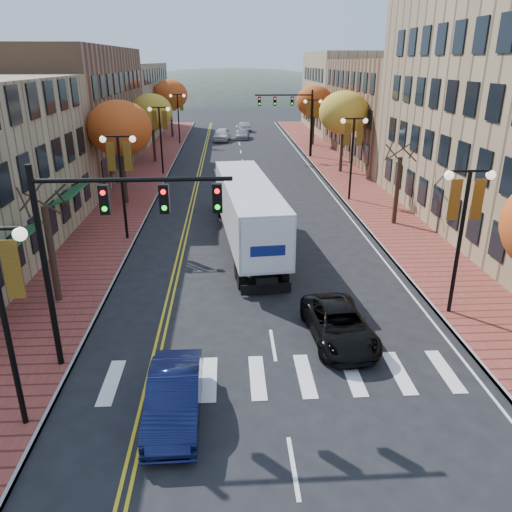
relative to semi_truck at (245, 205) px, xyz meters
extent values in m
plane|color=black|center=(0.61, -15.25, -2.22)|extent=(200.00, 200.00, 0.00)
cube|color=brown|center=(-8.39, 17.25, -2.15)|extent=(4.00, 85.00, 0.15)
cube|color=brown|center=(9.61, 17.25, -2.15)|extent=(4.00, 85.00, 0.15)
cube|color=brown|center=(-16.39, 20.75, 3.28)|extent=(12.00, 24.00, 11.00)
cube|color=#9E8966|center=(-16.39, 45.75, 2.53)|extent=(12.00, 26.00, 9.50)
cube|color=brown|center=(19.11, 26.75, 2.78)|extent=(15.00, 24.00, 10.00)
cube|color=#9E8966|center=(19.11, 48.75, 3.28)|extent=(15.00, 20.00, 11.00)
cylinder|color=#382619|center=(-8.39, -7.25, 0.03)|extent=(0.28, 0.28, 4.20)
cylinder|color=#382619|center=(-8.39, 8.75, 0.38)|extent=(0.28, 0.28, 4.90)
ellipsoid|color=#CE4C18|center=(-8.39, 8.75, 3.24)|extent=(4.48, 4.48, 3.81)
cylinder|color=#382619|center=(-8.39, 24.75, 0.20)|extent=(0.28, 0.28, 4.55)
ellipsoid|color=gold|center=(-8.39, 24.75, 2.85)|extent=(4.16, 4.16, 3.54)
cylinder|color=#382619|center=(-8.39, 42.75, 0.45)|extent=(0.28, 0.28, 5.04)
ellipsoid|color=#CE4C18|center=(-8.39, 42.75, 3.39)|extent=(4.61, 4.61, 3.92)
cylinder|color=#382619|center=(9.61, 2.75, 0.03)|extent=(0.28, 0.28, 4.20)
cylinder|color=#382619|center=(9.61, 18.75, 0.38)|extent=(0.28, 0.28, 4.90)
ellipsoid|color=gold|center=(9.61, 18.75, 3.24)|extent=(4.48, 4.48, 3.81)
cylinder|color=#382619|center=(9.61, 34.75, 0.31)|extent=(0.28, 0.28, 4.76)
ellipsoid|color=#CE4C18|center=(9.61, 34.75, 3.08)|extent=(4.35, 4.35, 3.70)
cylinder|color=black|center=(-6.89, -15.25, 0.78)|extent=(0.16, 0.16, 6.00)
sphere|color=#FFF2CC|center=(-6.09, -15.25, 3.63)|extent=(0.36, 0.36, 0.36)
cube|color=#BC7919|center=(-6.44, -15.25, 2.68)|extent=(0.45, 0.03, 1.60)
cylinder|color=black|center=(-6.89, 0.75, 0.78)|extent=(0.16, 0.16, 6.00)
cylinder|color=black|center=(-6.89, 0.75, 3.78)|extent=(1.60, 0.10, 0.10)
sphere|color=#FFF2CC|center=(-7.69, 0.75, 3.63)|extent=(0.36, 0.36, 0.36)
sphere|color=#FFF2CC|center=(-6.09, 0.75, 3.63)|extent=(0.36, 0.36, 0.36)
cube|color=#BC7919|center=(-7.34, 0.75, 2.68)|extent=(0.45, 0.03, 1.60)
cube|color=#BC7919|center=(-6.44, 0.75, 2.68)|extent=(0.45, 0.03, 1.60)
cylinder|color=black|center=(-6.89, 18.75, 0.78)|extent=(0.16, 0.16, 6.00)
cylinder|color=black|center=(-6.89, 18.75, 3.78)|extent=(1.60, 0.10, 0.10)
sphere|color=#FFF2CC|center=(-7.69, 18.75, 3.63)|extent=(0.36, 0.36, 0.36)
sphere|color=#FFF2CC|center=(-6.09, 18.75, 3.63)|extent=(0.36, 0.36, 0.36)
cube|color=#BC7919|center=(-7.34, 18.75, 2.68)|extent=(0.45, 0.03, 1.60)
cube|color=#BC7919|center=(-6.44, 18.75, 2.68)|extent=(0.45, 0.03, 1.60)
cylinder|color=black|center=(-6.89, 36.75, 0.78)|extent=(0.16, 0.16, 6.00)
cylinder|color=black|center=(-6.89, 36.75, 3.78)|extent=(1.60, 0.10, 0.10)
sphere|color=#FFF2CC|center=(-7.69, 36.75, 3.63)|extent=(0.36, 0.36, 0.36)
sphere|color=#FFF2CC|center=(-6.09, 36.75, 3.63)|extent=(0.36, 0.36, 0.36)
cube|color=#BC7919|center=(-7.34, 36.75, 2.68)|extent=(0.45, 0.03, 1.60)
cube|color=#BC7919|center=(-6.44, 36.75, 2.68)|extent=(0.45, 0.03, 1.60)
cylinder|color=black|center=(8.11, -9.25, 0.78)|extent=(0.16, 0.16, 6.00)
cylinder|color=black|center=(8.11, -9.25, 3.78)|extent=(1.60, 0.10, 0.10)
sphere|color=#FFF2CC|center=(7.31, -9.25, 3.63)|extent=(0.36, 0.36, 0.36)
sphere|color=#FFF2CC|center=(8.91, -9.25, 3.63)|extent=(0.36, 0.36, 0.36)
cube|color=#BC7919|center=(7.66, -9.25, 2.68)|extent=(0.45, 0.03, 1.60)
cube|color=#BC7919|center=(8.56, -9.25, 2.68)|extent=(0.45, 0.03, 1.60)
cylinder|color=black|center=(8.11, 8.75, 0.78)|extent=(0.16, 0.16, 6.00)
cylinder|color=black|center=(8.11, 8.75, 3.78)|extent=(1.60, 0.10, 0.10)
sphere|color=#FFF2CC|center=(7.31, 8.75, 3.63)|extent=(0.36, 0.36, 0.36)
sphere|color=#FFF2CC|center=(8.91, 8.75, 3.63)|extent=(0.36, 0.36, 0.36)
cube|color=#BC7919|center=(7.66, 8.75, 2.68)|extent=(0.45, 0.03, 1.60)
cube|color=#BC7919|center=(8.56, 8.75, 2.68)|extent=(0.45, 0.03, 1.60)
cylinder|color=black|center=(8.11, 26.75, 0.78)|extent=(0.16, 0.16, 6.00)
cylinder|color=black|center=(8.11, 26.75, 3.78)|extent=(1.60, 0.10, 0.10)
sphere|color=#FFF2CC|center=(7.31, 26.75, 3.63)|extent=(0.36, 0.36, 0.36)
sphere|color=#FFF2CC|center=(8.91, 26.75, 3.63)|extent=(0.36, 0.36, 0.36)
cube|color=#BC7919|center=(7.66, 26.75, 2.68)|extent=(0.45, 0.03, 1.60)
cube|color=#BC7919|center=(8.56, 26.75, 2.68)|extent=(0.45, 0.03, 1.60)
cylinder|color=black|center=(-6.79, -12.25, 1.28)|extent=(0.20, 0.20, 7.00)
cylinder|color=black|center=(-3.79, -12.25, 4.28)|extent=(6.00, 0.14, 0.14)
cube|color=black|center=(-4.69, -12.25, 3.68)|extent=(0.30, 0.25, 0.90)
sphere|color=#FF0C0C|center=(-4.69, -12.39, 3.93)|extent=(0.16, 0.16, 0.16)
cube|color=black|center=(-2.89, -12.25, 3.68)|extent=(0.30, 0.25, 0.90)
sphere|color=#FF0C0C|center=(-2.89, -12.39, 3.93)|extent=(0.16, 0.16, 0.16)
cube|color=black|center=(-1.27, -12.25, 3.68)|extent=(0.30, 0.25, 0.90)
sphere|color=#FF0C0C|center=(-1.27, -12.39, 3.93)|extent=(0.16, 0.16, 0.16)
cylinder|color=black|center=(8.01, 26.75, 1.28)|extent=(0.20, 0.20, 7.00)
cylinder|color=black|center=(5.01, 26.75, 4.28)|extent=(6.00, 0.14, 0.14)
cube|color=black|center=(5.91, 26.75, 3.68)|extent=(0.30, 0.25, 0.90)
sphere|color=#FF0C0C|center=(5.91, 26.61, 3.93)|extent=(0.16, 0.16, 0.16)
cube|color=black|center=(4.11, 26.75, 3.68)|extent=(0.30, 0.25, 0.90)
sphere|color=#FF0C0C|center=(4.11, 26.61, 3.93)|extent=(0.16, 0.16, 0.16)
cube|color=black|center=(2.49, 26.75, 3.68)|extent=(0.30, 0.25, 0.90)
sphere|color=#FF0C0C|center=(2.49, 26.61, 3.93)|extent=(0.16, 0.16, 0.16)
cube|color=black|center=(0.11, -1.21, -1.42)|extent=(2.11, 12.40, 0.33)
cube|color=silver|center=(0.11, -1.21, 0.25)|extent=(3.63, 12.54, 2.66)
cube|color=black|center=(-0.60, 6.36, -0.65)|extent=(2.64, 3.07, 2.38)
cylinder|color=black|center=(-0.41, -6.23, -1.75)|extent=(0.42, 0.98, 0.95)
cylinder|color=black|center=(1.58, -6.04, -1.75)|extent=(0.42, 0.98, 0.95)
cylinder|color=black|center=(-0.52, -5.09, -1.75)|extent=(0.42, 0.98, 0.95)
cylinder|color=black|center=(1.47, -4.91, -1.75)|extent=(0.42, 0.98, 0.95)
cylinder|color=black|center=(-1.49, 5.13, -1.75)|extent=(0.42, 0.98, 0.95)
cylinder|color=black|center=(0.50, 5.32, -1.75)|extent=(0.42, 0.98, 0.95)
cylinder|color=black|center=(-1.69, 7.22, -1.75)|extent=(0.42, 0.98, 0.95)
cylinder|color=black|center=(0.30, 7.40, -1.75)|extent=(0.42, 0.98, 0.95)
imported|color=black|center=(-2.62, -15.07, -1.52)|extent=(1.56, 4.30, 1.41)
imported|color=black|center=(3.11, -11.01, -1.58)|extent=(2.48, 4.78, 1.29)
imported|color=silver|center=(-1.59, 39.33, -1.41)|extent=(2.52, 4.97, 1.62)
imported|color=#93939A|center=(1.11, 41.12, -1.60)|extent=(2.24, 4.49, 1.25)
imported|color=#B5B6BD|center=(1.65, 49.07, -1.57)|extent=(1.87, 4.12, 1.31)
camera|label=1|loc=(-0.92, -27.20, 7.62)|focal=35.00mm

